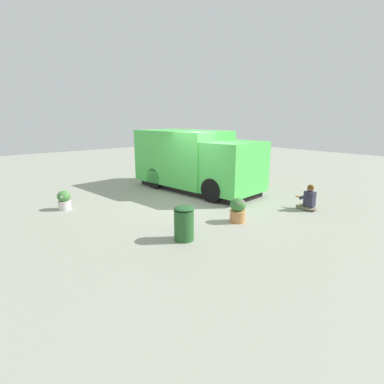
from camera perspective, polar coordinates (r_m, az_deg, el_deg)
name	(u,v)px	position (r m, az deg, el deg)	size (l,w,h in m)	color
ground_plane	(192,201)	(11.16, -0.02, -1.62)	(40.00, 40.00, 0.00)	#979A8A
food_truck	(195,162)	(12.68, 0.61, 5.72)	(3.14, 5.67, 2.44)	#4ECA52
person_customer	(309,200)	(10.69, 21.02, -1.46)	(0.47, 0.78, 0.85)	#706651
planter_flowering_near	(64,200)	(10.86, -22.85, -1.37)	(0.43, 0.43, 0.63)	silver
planter_flowering_far	(238,210)	(8.92, 8.59, -3.32)	(0.47, 0.47, 0.71)	#B77E44
trash_bin	(184,223)	(7.52, -1.51, -5.84)	(0.50, 0.50, 0.87)	#235526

